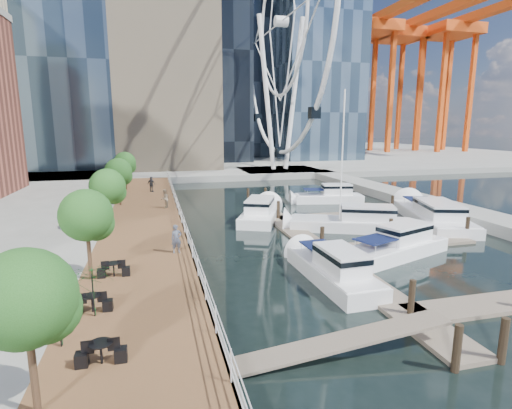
{
  "coord_description": "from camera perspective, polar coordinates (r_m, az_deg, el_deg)",
  "views": [
    {
      "loc": [
        -8.07,
        -16.64,
        8.59
      ],
      "look_at": [
        -0.96,
        10.97,
        3.0
      ],
      "focal_mm": 28.0,
      "sensor_mm": 36.0,
      "label": 1
    }
  ],
  "objects": [
    {
      "name": "cafe_tables",
      "position": [
        16.49,
        -21.86,
        -15.72
      ],
      "size": [
        2.5,
        13.7,
        0.74
      ],
      "color": "black",
      "rests_on": "ground"
    },
    {
      "name": "floating_docks",
      "position": [
        32.11,
        16.11,
        -3.96
      ],
      "size": [
        16.0,
        34.0,
        2.6
      ],
      "color": "#6D6051",
      "rests_on": "ground"
    },
    {
      "name": "pier",
      "position": [
        72.55,
        3.37,
        4.67
      ],
      "size": [
        14.0,
        12.0,
        1.0
      ],
      "primitive_type": "cube",
      "color": "gray",
      "rests_on": "ground"
    },
    {
      "name": "moored_yachts",
      "position": [
        34.18,
        15.43,
        -3.87
      ],
      "size": [
        21.96,
        38.7,
        11.5
      ],
      "color": "white",
      "rests_on": "ground"
    },
    {
      "name": "boardwalk",
      "position": [
        32.67,
        -15.64,
        -3.66
      ],
      "size": [
        6.0,
        60.0,
        1.0
      ],
      "primitive_type": "cube",
      "color": "brown",
      "rests_on": "ground"
    },
    {
      "name": "port_cranes",
      "position": [
        135.94,
        20.22,
        15.25
      ],
      "size": [
        40.0,
        52.0,
        38.0
      ],
      "color": "#D84C14",
      "rests_on": "ground"
    },
    {
      "name": "pedestrian_far",
      "position": [
        48.55,
        -14.71,
        2.82
      ],
      "size": [
        1.12,
        0.99,
        1.82
      ],
      "primitive_type": "imported",
      "rotation": [
        0.0,
        0.0,
        2.5
      ],
      "color": "#30333C",
      "rests_on": "boardwalk"
    },
    {
      "name": "railing",
      "position": [
        32.48,
        -10.62,
        -1.66
      ],
      "size": [
        0.1,
        60.0,
        1.05
      ],
      "primitive_type": null,
      "color": "white",
      "rests_on": "boardwalk"
    },
    {
      "name": "seawall",
      "position": [
        32.72,
        -10.38,
        -3.41
      ],
      "size": [
        0.25,
        60.0,
        1.0
      ],
      "primitive_type": "cube",
      "color": "#595954",
      "rests_on": "ground"
    },
    {
      "name": "cafe_seating",
      "position": [
        14.0,
        -27.2,
        -17.25
      ],
      "size": [
        3.83,
        12.74,
        2.66
      ],
      "color": "#103D23",
      "rests_on": "ground"
    },
    {
      "name": "yacht_foreground",
      "position": [
        28.47,
        19.04,
        -7.09
      ],
      "size": [
        9.75,
        5.61,
        2.15
      ],
      "primitive_type": null,
      "rotation": [
        0.0,
        0.0,
        1.92
      ],
      "color": "white",
      "rests_on": "ground"
    },
    {
      "name": "ground",
      "position": [
        20.39,
        10.67,
        -14.02
      ],
      "size": [
        520.0,
        520.0,
        0.0
      ],
      "primitive_type": "plane",
      "color": "black",
      "rests_on": "ground"
    },
    {
      "name": "street_trees",
      "position": [
        31.12,
        -20.46,
        2.45
      ],
      "size": [
        2.6,
        42.6,
        4.6
      ],
      "color": "#3F2B1C",
      "rests_on": "ground"
    },
    {
      "name": "pedestrian_near",
      "position": [
        24.8,
        -11.31,
        -4.83
      ],
      "size": [
        0.7,
        0.51,
        1.75
      ],
      "primitive_type": "imported",
      "rotation": [
        0.0,
        0.0,
        0.16
      ],
      "color": "#434959",
      "rests_on": "boardwalk"
    },
    {
      "name": "land_far",
      "position": [
        119.19,
        -10.6,
        7.01
      ],
      "size": [
        200.0,
        114.0,
        1.0
      ],
      "primitive_type": "cube",
      "color": "gray",
      "rests_on": "ground"
    },
    {
      "name": "breakwater",
      "position": [
        46.86,
        22.65,
        0.29
      ],
      "size": [
        4.0,
        60.0,
        1.0
      ],
      "primitive_type": "cube",
      "color": "gray",
      "rests_on": "ground"
    },
    {
      "name": "ferris_wheel",
      "position": [
        74.15,
        3.62,
        24.58
      ],
      "size": [
        5.8,
        45.6,
        47.8
      ],
      "color": "white",
      "rests_on": "ground"
    },
    {
      "name": "pedestrian_mid",
      "position": [
        38.57,
        -12.92,
        0.81
      ],
      "size": [
        0.84,
        0.99,
        1.78
      ],
      "primitive_type": "imported",
      "rotation": [
        0.0,
        0.0,
        -1.78
      ],
      "color": "#826F5A",
      "rests_on": "boardwalk"
    }
  ]
}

